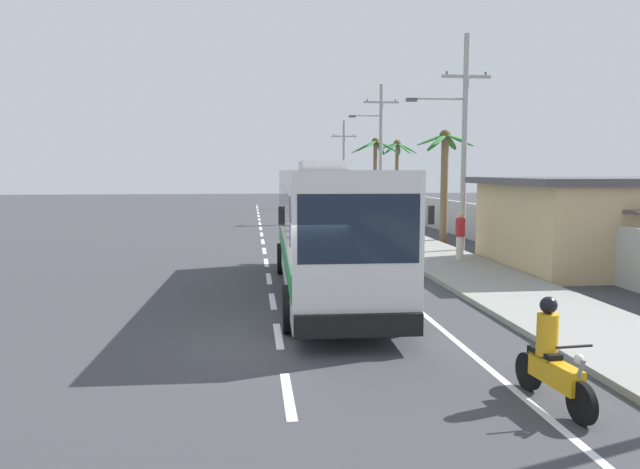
{
  "coord_description": "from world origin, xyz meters",
  "views": [
    {
      "loc": [
        -0.53,
        -11.98,
        3.5
      ],
      "look_at": [
        1.38,
        4.7,
        1.7
      ],
      "focal_mm": 33.54,
      "sensor_mm": 36.0,
      "label": 1
    }
  ],
  "objects_px": {
    "pedestrian_near_kerb": "(460,235)",
    "utility_pole_far": "(380,149)",
    "coach_bus_foreground": "(328,225)",
    "palm_second": "(397,160)",
    "palm_third": "(445,166)",
    "palm_nearest": "(375,159)",
    "motorcycle_beside_bus": "(552,361)",
    "utility_pole_distant": "(344,162)",
    "utility_pole_mid": "(462,139)"
  },
  "relations": [
    {
      "from": "utility_pole_distant",
      "to": "pedestrian_near_kerb",
      "type": "bearing_deg",
      "value": -91.58
    },
    {
      "from": "utility_pole_distant",
      "to": "palm_second",
      "type": "height_order",
      "value": "utility_pole_distant"
    },
    {
      "from": "utility_pole_far",
      "to": "palm_nearest",
      "type": "bearing_deg",
      "value": 82.55
    },
    {
      "from": "utility_pole_far",
      "to": "palm_second",
      "type": "xyz_separation_m",
      "value": [
        2.78,
        6.38,
        -0.66
      ]
    },
    {
      "from": "coach_bus_foreground",
      "to": "motorcycle_beside_bus",
      "type": "relative_size",
      "value": 5.98
    },
    {
      "from": "utility_pole_distant",
      "to": "utility_pole_far",
      "type": "bearing_deg",
      "value": -90.09
    },
    {
      "from": "palm_third",
      "to": "utility_pole_far",
      "type": "bearing_deg",
      "value": 92.27
    },
    {
      "from": "palm_nearest",
      "to": "motorcycle_beside_bus",
      "type": "bearing_deg",
      "value": -97.65
    },
    {
      "from": "utility_pole_far",
      "to": "utility_pole_distant",
      "type": "distance_m",
      "value": 16.29
    },
    {
      "from": "pedestrian_near_kerb",
      "to": "palm_third",
      "type": "height_order",
      "value": "palm_third"
    },
    {
      "from": "utility_pole_mid",
      "to": "motorcycle_beside_bus",
      "type": "bearing_deg",
      "value": -105.12
    },
    {
      "from": "coach_bus_foreground",
      "to": "motorcycle_beside_bus",
      "type": "height_order",
      "value": "coach_bus_foreground"
    },
    {
      "from": "palm_nearest",
      "to": "utility_pole_distant",
      "type": "bearing_deg",
      "value": 92.32
    },
    {
      "from": "pedestrian_near_kerb",
      "to": "palm_third",
      "type": "bearing_deg",
      "value": 25.77
    },
    {
      "from": "palm_nearest",
      "to": "utility_pole_mid",
      "type": "bearing_deg",
      "value": -91.47
    },
    {
      "from": "utility_pole_mid",
      "to": "palm_nearest",
      "type": "xyz_separation_m",
      "value": [
        0.52,
        20.28,
        -0.46
      ]
    },
    {
      "from": "pedestrian_near_kerb",
      "to": "palm_second",
      "type": "xyz_separation_m",
      "value": [
        3.73,
        25.29,
        3.3
      ]
    },
    {
      "from": "palm_second",
      "to": "palm_nearest",
      "type": "bearing_deg",
      "value": -133.61
    },
    {
      "from": "palm_nearest",
      "to": "palm_second",
      "type": "bearing_deg",
      "value": 46.39
    },
    {
      "from": "utility_pole_distant",
      "to": "palm_nearest",
      "type": "bearing_deg",
      "value": -87.68
    },
    {
      "from": "pedestrian_near_kerb",
      "to": "coach_bus_foreground",
      "type": "bearing_deg",
      "value": 170.15
    },
    {
      "from": "utility_pole_far",
      "to": "utility_pole_distant",
      "type": "relative_size",
      "value": 1.13
    },
    {
      "from": "utility_pole_mid",
      "to": "palm_nearest",
      "type": "relative_size",
      "value": 1.52
    },
    {
      "from": "coach_bus_foreground",
      "to": "palm_second",
      "type": "distance_m",
      "value": 31.91
    },
    {
      "from": "motorcycle_beside_bus",
      "to": "pedestrian_near_kerb",
      "type": "xyz_separation_m",
      "value": [
        3.43,
        13.57,
        0.4
      ]
    },
    {
      "from": "pedestrian_near_kerb",
      "to": "palm_nearest",
      "type": "height_order",
      "value": "palm_nearest"
    },
    {
      "from": "motorcycle_beside_bus",
      "to": "palm_third",
      "type": "relative_size",
      "value": 0.36
    },
    {
      "from": "pedestrian_near_kerb",
      "to": "palm_third",
      "type": "relative_size",
      "value": 0.32
    },
    {
      "from": "coach_bus_foreground",
      "to": "palm_second",
      "type": "xyz_separation_m",
      "value": [
        9.45,
        30.38,
        2.39
      ]
    },
    {
      "from": "utility_pole_mid",
      "to": "palm_third",
      "type": "xyz_separation_m",
      "value": [
        0.49,
        3.73,
        -1.12
      ]
    },
    {
      "from": "coach_bus_foreground",
      "to": "palm_third",
      "type": "xyz_separation_m",
      "value": [
        7.17,
        11.46,
        1.73
      ]
    },
    {
      "from": "coach_bus_foreground",
      "to": "utility_pole_distant",
      "type": "distance_m",
      "value": 40.89
    },
    {
      "from": "utility_pole_distant",
      "to": "palm_third",
      "type": "relative_size",
      "value": 1.51
    },
    {
      "from": "motorcycle_beside_bus",
      "to": "utility_pole_distant",
      "type": "distance_m",
      "value": 49.1
    },
    {
      "from": "coach_bus_foreground",
      "to": "utility_pole_mid",
      "type": "xyz_separation_m",
      "value": [
        6.67,
        7.73,
        2.85
      ]
    },
    {
      "from": "pedestrian_near_kerb",
      "to": "utility_pole_far",
      "type": "xyz_separation_m",
      "value": [
        0.95,
        18.92,
        3.96
      ]
    },
    {
      "from": "coach_bus_foreground",
      "to": "motorcycle_beside_bus",
      "type": "bearing_deg",
      "value": -74.9
    },
    {
      "from": "motorcycle_beside_bus",
      "to": "pedestrian_near_kerb",
      "type": "bearing_deg",
      "value": 75.81
    },
    {
      "from": "coach_bus_foreground",
      "to": "utility_pole_distant",
      "type": "height_order",
      "value": "utility_pole_distant"
    },
    {
      "from": "coach_bus_foreground",
      "to": "utility_pole_far",
      "type": "bearing_deg",
      "value": 74.47
    },
    {
      "from": "utility_pole_distant",
      "to": "utility_pole_mid",
      "type": "bearing_deg",
      "value": -90.04
    },
    {
      "from": "utility_pole_distant",
      "to": "palm_nearest",
      "type": "height_order",
      "value": "utility_pole_distant"
    },
    {
      "from": "pedestrian_near_kerb",
      "to": "utility_pole_distant",
      "type": "xyz_separation_m",
      "value": [
        0.97,
        35.19,
        3.25
      ]
    },
    {
      "from": "motorcycle_beside_bus",
      "to": "palm_nearest",
      "type": "distance_m",
      "value": 37.01
    },
    {
      "from": "palm_second",
      "to": "palm_third",
      "type": "distance_m",
      "value": 19.07
    },
    {
      "from": "palm_second",
      "to": "palm_third",
      "type": "relative_size",
      "value": 1.09
    },
    {
      "from": "utility_pole_far",
      "to": "utility_pole_distant",
      "type": "xyz_separation_m",
      "value": [
        0.03,
        16.27,
        -0.7
      ]
    },
    {
      "from": "coach_bus_foreground",
      "to": "palm_second",
      "type": "height_order",
      "value": "palm_second"
    },
    {
      "from": "pedestrian_near_kerb",
      "to": "utility_pole_mid",
      "type": "xyz_separation_m",
      "value": [
        0.95,
        2.64,
        3.76
      ]
    },
    {
      "from": "pedestrian_near_kerb",
      "to": "utility_pole_distant",
      "type": "relative_size",
      "value": 0.21
    }
  ]
}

